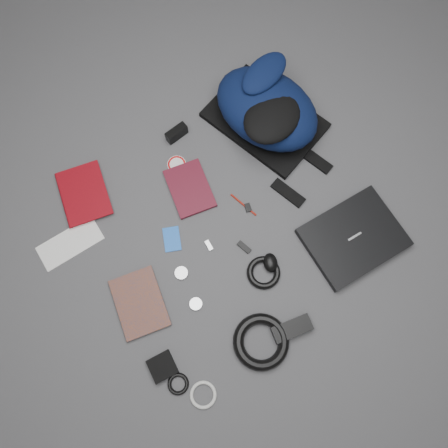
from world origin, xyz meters
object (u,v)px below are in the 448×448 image
textbook_red (62,201)px  pouch (162,367)px  mouse (270,263)px  compact_camera (177,133)px  laptop (353,238)px  dvd_case (190,189)px  backpack (267,108)px  comic_book (117,312)px  power_brick (292,329)px

textbook_red → pouch: 0.73m
textbook_red → mouse: size_ratio=3.23×
compact_camera → mouse: compact_camera is taller
laptop → compact_camera: compact_camera is taller
dvd_case → compact_camera: compact_camera is taller
dvd_case → laptop: bearing=-39.5°
backpack → comic_book: backpack is taller
backpack → comic_book: size_ratio=2.10×
backpack → laptop: bearing=-107.6°
comic_book → pouch: 0.25m
dvd_case → mouse: mouse is taller
laptop → pouch: laptop is taller
laptop → textbook_red: size_ratio=1.48×
textbook_red → mouse: (0.57, -0.61, 0.01)m
laptop → dvd_case: 0.65m
mouse → pouch: mouse is taller
power_brick → textbook_red: bearing=129.5°
power_brick → laptop: bearing=32.0°
dvd_case → power_brick: (0.06, -0.65, 0.01)m
comic_book → power_brick: bearing=-26.7°
mouse → power_brick: (-0.06, -0.24, -0.00)m
laptop → textbook_red: 1.12m
comic_book → dvd_case: comic_book is taller
laptop → compact_camera: (-0.37, 0.71, 0.01)m
backpack → power_brick: bearing=-135.3°
dvd_case → compact_camera: size_ratio=2.32×
mouse → compact_camera: bearing=117.0°
comic_book → textbook_red: bearing=98.9°
mouse → pouch: size_ratio=0.84×
textbook_red → compact_camera: (0.52, 0.03, 0.01)m
comic_book → dvd_case: (0.45, 0.29, -0.00)m
power_brick → pouch: power_brick is taller
backpack → laptop: 0.60m
laptop → compact_camera: 0.80m
comic_book → mouse: bearing=-3.5°
compact_camera → mouse: 0.64m
comic_book → pouch: bearing=-69.2°
backpack → pouch: bearing=-161.9°
power_brick → compact_camera: bearing=97.9°
laptop → mouse: mouse is taller
textbook_red → laptop: bearing=-27.6°
laptop → dvd_case: bearing=131.7°
backpack → mouse: bearing=-139.8°
textbook_red → dvd_case: (0.45, -0.20, -0.00)m
textbook_red → pouch: bearing=-76.0°
textbook_red → dvd_case: textbook_red is taller
dvd_case → power_brick: size_ratio=1.50×
backpack → textbook_red: bearing=153.7°
backpack → comic_book: 0.95m
compact_camera → mouse: (0.05, -0.64, -0.01)m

